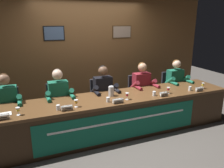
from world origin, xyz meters
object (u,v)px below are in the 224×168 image
(water_cup_left, at_px, (58,108))
(panelist_right, at_px, (143,86))
(chair_left, at_px, (59,107))
(water_cup_far_right, at_px, (190,89))
(panelist_center, at_px, (104,91))
(water_cup_right, at_px, (154,94))
(panelist_left, at_px, (59,97))
(nameplate_far_right, at_px, (200,89))
(juice_glass_right, at_px, (168,89))
(panelist_far_left, at_px, (7,103))
(chair_far_left, at_px, (9,114))
(chair_right, at_px, (138,96))
(nameplate_left, at_px, (67,108))
(juice_glass_left, at_px, (76,102))
(juice_glass_far_left, at_px, (18,110))
(water_cup_center, at_px, (108,100))
(conference_table, at_px, (115,110))
(juice_glass_center, at_px, (127,95))
(panelist_far_right, at_px, (177,82))
(nameplate_far_left, at_px, (2,117))
(chair_far_right, at_px, (171,91))
(nameplate_right, at_px, (164,94))
(juice_glass_far_right, at_px, (203,85))
(nameplate_center, at_px, (118,101))
(water_pitcher_central, at_px, (111,91))
(chair_center, at_px, (101,101))
(document_stack_far_left, at_px, (4,114))

(water_cup_left, relative_size, panelist_right, 0.07)
(chair_left, bearing_deg, water_cup_far_right, -18.63)
(panelist_center, bearing_deg, water_cup_left, -146.92)
(water_cup_right, bearing_deg, panelist_left, 158.74)
(nameplate_far_right, bearing_deg, juice_glass_right, 169.88)
(panelist_far_left, distance_m, water_cup_left, 1.02)
(chair_far_left, xyz_separation_m, water_cup_far_right, (3.39, -0.84, 0.33))
(chair_right, bearing_deg, panelist_far_left, -175.74)
(nameplate_left, bearing_deg, juice_glass_left, 28.36)
(juice_glass_far_left, bearing_deg, water_cup_center, 0.42)
(conference_table, bearing_deg, juice_glass_center, -26.63)
(panelist_far_right, bearing_deg, juice_glass_center, -158.17)
(chair_far_left, bearing_deg, nameplate_far_left, -91.23)
(panelist_center, relative_size, water_cup_right, 14.48)
(panelist_far_left, relative_size, panelist_left, 1.00)
(chair_far_right, bearing_deg, chair_left, 180.00)
(juice_glass_far_left, xyz_separation_m, nameplate_right, (2.51, -0.10, -0.05))
(juice_glass_far_left, relative_size, panelist_left, 0.10)
(nameplate_left, distance_m, nameplate_right, 1.81)
(panelist_right, relative_size, juice_glass_far_right, 9.93)
(chair_far_right, height_order, panelist_far_right, panelist_far_right)
(chair_far_left, relative_size, water_cup_center, 10.63)
(panelist_left, relative_size, water_cup_far_right, 14.48)
(nameplate_far_left, bearing_deg, nameplate_center, -0.69)
(panelist_center, bearing_deg, water_cup_right, -40.27)
(nameplate_center, distance_m, chair_right, 1.36)
(panelist_far_left, height_order, water_cup_far_right, panelist_far_left)
(water_cup_right, distance_m, water_cup_far_right, 0.84)
(panelist_far_left, distance_m, panelist_right, 2.68)
(panelist_far_left, bearing_deg, nameplate_far_left, -91.56)
(chair_far_left, bearing_deg, panelist_left, -12.59)
(nameplate_center, distance_m, panelist_right, 1.18)
(panelist_far_right, height_order, water_pitcher_central, panelist_far_right)
(conference_table, distance_m, water_cup_right, 0.80)
(chair_center, bearing_deg, panelist_far_left, -173.63)
(nameplate_far_right, bearing_deg, panelist_far_right, 87.22)
(juice_glass_right, height_order, document_stack_far_left, juice_glass_right)
(panelist_right, bearing_deg, chair_left, 173.63)
(chair_right, xyz_separation_m, panelist_right, (-0.00, -0.20, 0.28))
(panelist_left, xyz_separation_m, juice_glass_far_right, (2.82, -0.64, 0.10))
(nameplate_far_left, xyz_separation_m, panelist_left, (0.91, 0.72, -0.05))
(conference_table, xyz_separation_m, juice_glass_center, (0.20, -0.10, 0.30))
(chair_far_left, height_order, panelist_right, panelist_right)
(chair_left, relative_size, water_cup_right, 10.63)
(juice_glass_left, xyz_separation_m, nameplate_center, (0.70, -0.10, -0.05))
(panelist_center, bearing_deg, water_pitcher_central, -88.41)
(conference_table, relative_size, chair_center, 5.28)
(panelist_far_right, distance_m, nameplate_far_right, 0.75)
(conference_table, distance_m, document_stack_far_left, 1.81)
(nameplate_left, height_order, juice_glass_left, juice_glass_left)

